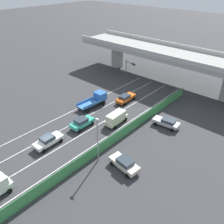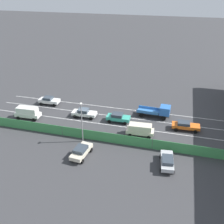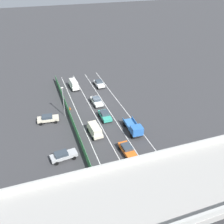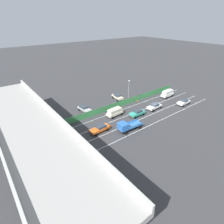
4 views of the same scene
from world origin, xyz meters
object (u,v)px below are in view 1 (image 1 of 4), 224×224
object	(u,v)px
parked_sedan_cream	(124,163)
parked_wagon_silver	(167,122)
car_taxi_orange	(126,98)
traffic_light	(129,67)
car_hatchback_white	(48,140)
traffic_cone	(78,162)
car_van_cream	(116,118)
street_lamp	(98,136)
flatbed_truck_blue	(96,99)
car_taxi_teal	(82,122)

from	to	relation	value
parked_sedan_cream	parked_wagon_silver	bearing A→B (deg)	94.57
car_taxi_orange	traffic_light	bearing A→B (deg)	125.03
parked_sedan_cream	parked_wagon_silver	size ratio (longest dim) A/B	0.97
car_hatchback_white	car_taxi_orange	bearing A→B (deg)	90.38
car_hatchback_white	parked_wagon_silver	xyz separation A→B (m)	(10.55, 16.18, -0.02)
parked_wagon_silver	traffic_cone	world-z (taller)	parked_wagon_silver
car_van_cream	car_taxi_orange	bearing A→B (deg)	117.56
traffic_light	parked_sedan_cream	bearing A→B (deg)	-52.60
street_lamp	car_taxi_orange	bearing A→B (deg)	116.94
street_lamp	traffic_cone	bearing A→B (deg)	-122.81
car_van_cream	car_hatchback_white	bearing A→B (deg)	-107.96
parked_sedan_cream	traffic_light	size ratio (longest dim) A/B	0.92
car_hatchback_white	parked_sedan_cream	world-z (taller)	car_hatchback_white
car_taxi_orange	car_hatchback_white	bearing A→B (deg)	-89.62
car_van_cream	parked_sedan_cream	xyz separation A→B (m)	(7.90, -7.34, -0.27)
car_hatchback_white	street_lamp	world-z (taller)	street_lamp
street_lamp	flatbed_truck_blue	bearing A→B (deg)	136.37
flatbed_truck_blue	parked_sedan_cream	distance (m)	17.94
flatbed_truck_blue	traffic_cone	size ratio (longest dim) A/B	8.22
flatbed_truck_blue	car_hatchback_white	bearing A→B (deg)	-75.35
car_hatchback_white	parked_wagon_silver	world-z (taller)	car_hatchback_white
car_taxi_teal	traffic_cone	xyz separation A→B (m)	(6.21, -6.24, -0.56)
car_hatchback_white	flatbed_truck_blue	size ratio (longest dim) A/B	0.75
car_taxi_orange	car_taxi_teal	bearing A→B (deg)	-88.81
car_taxi_teal	street_lamp	world-z (taller)	street_lamp
parked_wagon_silver	car_hatchback_white	bearing A→B (deg)	-123.11
car_van_cream	traffic_light	bearing A→B (deg)	121.76
flatbed_truck_blue	street_lamp	world-z (taller)	street_lamp
traffic_cone	parked_wagon_silver	bearing A→B (deg)	75.07
parked_sedan_cream	car_hatchback_white	bearing A→B (deg)	-161.43
flatbed_truck_blue	parked_sedan_cream	bearing A→B (deg)	-32.77
car_hatchback_white	flatbed_truck_blue	world-z (taller)	flatbed_truck_blue
parked_sedan_cream	flatbed_truck_blue	bearing A→B (deg)	147.23
traffic_light	car_hatchback_white	bearing A→B (deg)	-77.27
car_hatchback_white	parked_sedan_cream	xyz separation A→B (m)	(11.53, 3.88, 0.00)
car_hatchback_white	car_taxi_orange	xyz separation A→B (m)	(-0.12, 18.41, -0.03)
car_hatchback_white	traffic_light	bearing A→B (deg)	102.73
parked_wagon_silver	street_lamp	bearing A→B (deg)	-101.33
parked_wagon_silver	traffic_light	size ratio (longest dim) A/B	0.94
car_van_cream	traffic_cone	distance (m)	11.22
parked_wagon_silver	traffic_light	bearing A→B (deg)	147.16
car_taxi_teal	car_taxi_orange	distance (m)	11.81
car_taxi_orange	street_lamp	size ratio (longest dim) A/B	0.69
traffic_cone	flatbed_truck_blue	bearing A→B (deg)	126.76
parked_sedan_cream	traffic_light	distance (m)	29.11
car_taxi_teal	traffic_light	distance (m)	21.40
car_taxi_teal	car_taxi_orange	bearing A→B (deg)	91.19
car_hatchback_white	parked_wagon_silver	distance (m)	19.31
car_taxi_teal	street_lamp	bearing A→B (deg)	-26.66
traffic_light	car_taxi_orange	bearing A→B (deg)	-54.97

